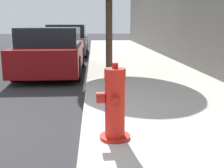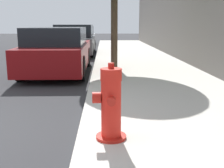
{
  "view_description": "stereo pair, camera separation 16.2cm",
  "coord_description": "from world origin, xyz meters",
  "px_view_note": "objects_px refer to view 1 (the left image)",
  "views": [
    {
      "loc": [
        2.15,
        -3.26,
        1.48
      ],
      "look_at": [
        2.44,
        1.09,
        0.54
      ],
      "focal_mm": 45.0,
      "sensor_mm": 36.0,
      "label": 1
    },
    {
      "loc": [
        2.32,
        -3.26,
        1.48
      ],
      "look_at": [
        2.44,
        1.09,
        0.54
      ],
      "focal_mm": 45.0,
      "sensor_mm": 36.0,
      "label": 2
    }
  ],
  "objects_px": {
    "parked_car_near": "(52,51)",
    "parked_car_far": "(74,36)",
    "parked_car_mid": "(68,40)",
    "fire_hydrant": "(114,105)"
  },
  "relations": [
    {
      "from": "fire_hydrant",
      "to": "parked_car_mid",
      "type": "relative_size",
      "value": 0.21
    },
    {
      "from": "parked_car_mid",
      "to": "parked_car_near",
      "type": "bearing_deg",
      "value": -90.02
    },
    {
      "from": "parked_car_mid",
      "to": "parked_car_far",
      "type": "xyz_separation_m",
      "value": [
        -0.13,
        6.42,
        -0.06
      ]
    },
    {
      "from": "fire_hydrant",
      "to": "parked_car_near",
      "type": "height_order",
      "value": "parked_car_near"
    },
    {
      "from": "fire_hydrant",
      "to": "parked_car_near",
      "type": "bearing_deg",
      "value": 105.39
    },
    {
      "from": "parked_car_near",
      "to": "parked_car_mid",
      "type": "bearing_deg",
      "value": 89.98
    },
    {
      "from": "fire_hydrant",
      "to": "parked_car_near",
      "type": "distance_m",
      "value": 5.53
    },
    {
      "from": "parked_car_near",
      "to": "parked_car_far",
      "type": "relative_size",
      "value": 1.0
    },
    {
      "from": "parked_car_near",
      "to": "parked_car_far",
      "type": "height_order",
      "value": "parked_car_near"
    },
    {
      "from": "fire_hydrant",
      "to": "parked_car_near",
      "type": "xyz_separation_m",
      "value": [
        -1.47,
        5.33,
        0.12
      ]
    }
  ]
}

